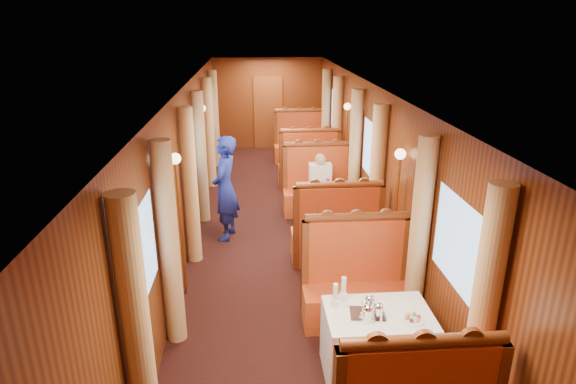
{
  "coord_description": "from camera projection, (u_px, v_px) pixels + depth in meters",
  "views": [
    {
      "loc": [
        -0.45,
        -7.48,
        3.48
      ],
      "look_at": [
        0.05,
        -0.76,
        1.05
      ],
      "focal_mm": 30.0,
      "sensor_mm": 36.0,
      "label": 1
    }
  ],
  "objects": [
    {
      "name": "cup_inboard",
      "position": [
        335.0,
        298.0,
        4.8
      ],
      "size": [
        0.08,
        0.08,
        0.26
      ],
      "rotation": [
        0.0,
        0.0,
        -0.38
      ],
      "color": "white",
      "rests_on": "table_near"
    },
    {
      "name": "table_near",
      "position": [
        377.0,
        344.0,
        4.87
      ],
      "size": [
        1.05,
        0.72,
        0.75
      ],
      "primitive_type": "cube",
      "color": "white",
      "rests_on": "floor"
    },
    {
      "name": "wall_far",
      "position": [
        268.0,
        104.0,
        13.44
      ],
      "size": [
        3.0,
        0.01,
        2.5
      ],
      "primitive_type": null,
      "rotation": [
        1.57,
        0.0,
        0.0
      ],
      "color": "brown",
      "rests_on": "floor"
    },
    {
      "name": "rose_vase_far",
      "position": [
        303.0,
        135.0,
        11.25
      ],
      "size": [
        0.06,
        0.06,
        0.36
      ],
      "rotation": [
        0.0,
        0.0,
        -0.11
      ],
      "color": "silver",
      "rests_on": "table_far"
    },
    {
      "name": "curtain_left_near_a",
      "position": [
        138.0,
        335.0,
        3.72
      ],
      "size": [
        0.22,
        0.22,
        2.35
      ],
      "primitive_type": "cylinder",
      "color": "tan",
      "rests_on": "floor"
    },
    {
      "name": "banquette_mid_fwd",
      "position": [
        336.0,
        236.0,
        7.19
      ],
      "size": [
        1.3,
        0.55,
        1.34
      ],
      "color": "#AD2213",
      "rests_on": "floor"
    },
    {
      "name": "window_left_far",
      "position": [
        207.0,
        114.0,
        10.92
      ],
      "size": [
        0.01,
        1.2,
        0.9
      ],
      "primitive_type": null,
      "rotation": [
        1.57,
        0.0,
        1.57
      ],
      "color": "#80ADE4",
      "rests_on": "wall_left"
    },
    {
      "name": "teapot_left",
      "position": [
        368.0,
        315.0,
        4.59
      ],
      "size": [
        0.21,
        0.19,
        0.14
      ],
      "primitive_type": null,
      "rotation": [
        0.0,
        0.0,
        0.42
      ],
      "color": "silver",
      "rests_on": "tea_tray"
    },
    {
      "name": "cup_outboard",
      "position": [
        343.0,
        291.0,
        4.92
      ],
      "size": [
        0.08,
        0.08,
        0.26
      ],
      "rotation": [
        0.0,
        0.0,
        -0.33
      ],
      "color": "white",
      "rests_on": "table_near"
    },
    {
      "name": "curtain_left_mid_a",
      "position": [
        190.0,
        187.0,
        7.01
      ],
      "size": [
        0.22,
        0.22,
        2.35
      ],
      "primitive_type": "cylinder",
      "color": "tan",
      "rests_on": "floor"
    },
    {
      "name": "rose_vase_mid",
      "position": [
        328.0,
        182.0,
        7.97
      ],
      "size": [
        0.06,
        0.06,
        0.36
      ],
      "rotation": [
        0.0,
        0.0,
        -0.01
      ],
      "color": "silver",
      "rests_on": "table_mid"
    },
    {
      "name": "curtain_left_far_b",
      "position": [
        214.0,
        119.0,
        11.75
      ],
      "size": [
        0.22,
        0.22,
        2.35
      ],
      "primitive_type": "cylinder",
      "color": "tan",
      "rests_on": "floor"
    },
    {
      "name": "curtain_left_far_a",
      "position": [
        209.0,
        133.0,
        10.29
      ],
      "size": [
        0.22,
        0.22,
        2.35
      ],
      "primitive_type": "cylinder",
      "color": "tan",
      "rests_on": "floor"
    },
    {
      "name": "banquette_near_aft",
      "position": [
        356.0,
        288.0,
        5.81
      ],
      "size": [
        1.3,
        0.55,
        1.34
      ],
      "color": "#AD2213",
      "rests_on": "floor"
    },
    {
      "name": "curtain_left_near_b",
      "position": [
        169.0,
        246.0,
        5.19
      ],
      "size": [
        0.22,
        0.22,
        2.35
      ],
      "primitive_type": "cylinder",
      "color": "tan",
      "rests_on": "floor"
    },
    {
      "name": "curtain_right_far_b",
      "position": [
        326.0,
        117.0,
        11.95
      ],
      "size": [
        0.22,
        0.22,
        2.35
      ],
      "primitive_type": "cylinder",
      "color": "tan",
      "rests_on": "floor"
    },
    {
      "name": "doorway_far",
      "position": [
        268.0,
        113.0,
        13.49
      ],
      "size": [
        0.8,
        0.04,
        2.0
      ],
      "primitive_type": "cube",
      "color": "brown",
      "rests_on": "floor"
    },
    {
      "name": "window_left_near",
      "position": [
        141.0,
        257.0,
        4.35
      ],
      "size": [
        0.01,
        1.2,
        0.9
      ],
      "primitive_type": null,
      "rotation": [
        1.57,
        0.0,
        1.57
      ],
      "color": "#80ADE4",
      "rests_on": "wall_left"
    },
    {
      "name": "steward",
      "position": [
        225.0,
        189.0,
        7.85
      ],
      "size": [
        0.55,
        0.71,
        1.75
      ],
      "primitive_type": "imported",
      "rotation": [
        0.0,
        0.0,
        -1.79
      ],
      "color": "navy",
      "rests_on": "floor"
    },
    {
      "name": "ceiling",
      "position": [
        281.0,
        87.0,
        7.38
      ],
      "size": [
        3.0,
        12.0,
        0.01
      ],
      "primitive_type": null,
      "rotation": [
        3.14,
        0.0,
        0.0
      ],
      "color": "silver",
      "rests_on": "wall_left"
    },
    {
      "name": "banquette_mid_aft",
      "position": [
        318.0,
        191.0,
        9.09
      ],
      "size": [
        1.3,
        0.55,
        1.34
      ],
      "color": "#AD2213",
      "rests_on": "floor"
    },
    {
      "name": "sconce_right_aft",
      "position": [
        346.0,
        132.0,
        9.5
      ],
      "size": [
        0.14,
        0.14,
        1.95
      ],
      "color": "#BF8C3F",
      "rests_on": "floor"
    },
    {
      "name": "sconce_right_fore",
      "position": [
        397.0,
        191.0,
        6.22
      ],
      "size": [
        0.14,
        0.14,
        1.95
      ],
      "color": "#BF8C3F",
      "rests_on": "floor"
    },
    {
      "name": "passenger",
      "position": [
        320.0,
        179.0,
        8.72
      ],
      "size": [
        0.4,
        0.44,
        0.76
      ],
      "color": "beige",
      "rests_on": "banquette_mid_aft"
    },
    {
      "name": "curtain_right_near_b",
      "position": [
        419.0,
        238.0,
        5.38
      ],
      "size": [
        0.22,
        0.22,
        2.35
      ],
      "primitive_type": "cylinder",
      "color": "tan",
      "rests_on": "floor"
    },
    {
      "name": "tea_tray",
      "position": [
        367.0,
        314.0,
        4.71
      ],
      "size": [
        0.37,
        0.3,
        0.01
      ],
      "primitive_type": "cube",
      "rotation": [
        0.0,
        0.0,
        -0.13
      ],
      "color": "silver",
      "rests_on": "table_near"
    },
    {
      "name": "floor",
      "position": [
        282.0,
        235.0,
        8.23
      ],
      "size": [
        3.0,
        12.0,
        0.01
      ],
      "primitive_type": null,
      "color": "black",
      "rests_on": "ground"
    },
    {
      "name": "fruit_plate",
      "position": [
        412.0,
        318.0,
        4.62
      ],
      "size": [
        0.23,
        0.23,
        0.05
      ],
      "rotation": [
        0.0,
        0.0,
        0.21
      ],
      "color": "white",
      "rests_on": "table_near"
    },
    {
      "name": "table_mid",
      "position": [
        326.0,
        213.0,
        8.16
      ],
      "size": [
        1.05,
        0.72,
        0.75
      ],
      "primitive_type": "cube",
      "color": "white",
      "rests_on": "floor"
    },
    {
      "name": "curtain_right_mid_a",
      "position": [
        376.0,
        182.0,
        7.2
      ],
      "size": [
        0.22,
        0.22,
        2.35
      ],
      "primitive_type": "cylinder",
      "color": "tan",
      "rests_on": "floor"
    },
    {
      "name": "table_far",
      "position": [
        304.0,
        157.0,
        11.44
      ],
      "size": [
        1.05,
        0.72,
        0.75
      ],
      "primitive_type": "cube",
      "color": "white",
      "rests_on": "floor"
    },
    {
      "name": "window_right_mid",
      "position": [
        372.0,
        151.0,
        7.84
      ],
      "size": [
        0.01,
        1.2,
        0.9
      ],
      "primitive_type": null,
      "rotation": [
        1.57,
        0.0,
        -1.57
      ],
      "color": "#80ADE4",
      "rests_on": "wall_right"
    },
    {
      "name": "teapot_right",
      "position": [
        378.0,
        312.0,
        4.64
      ],
      "size": [
        0.19,
        0.16,
        0.13
      ],
      "primitive_type": null,
      "rotation": [
        0.0,
        0.0,
        -0.36
      ],
      "color": "silver",
      "rests_on": "tea_tray"
    },
    {
      "name": "wall_right",
      "position": [
        372.0,
        163.0,
        7.91
      ],
      "size": [
        0.01,
        12.0,
        2.5
      ],
      "primitive_type": null,
      "rotation": [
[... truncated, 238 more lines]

